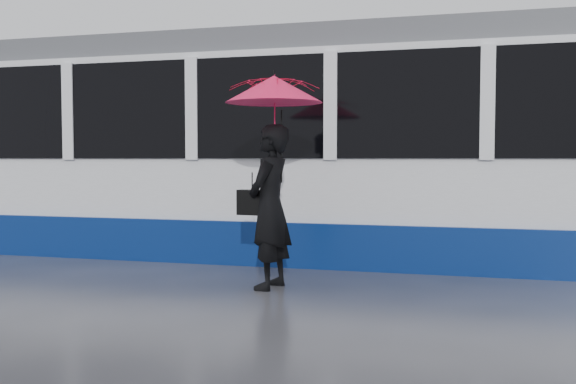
% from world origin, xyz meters
% --- Properties ---
extents(ground, '(90.00, 90.00, 0.00)m').
position_xyz_m(ground, '(0.00, 0.00, 0.00)').
color(ground, '#2F2F34').
rests_on(ground, ground).
extents(rails, '(34.00, 1.51, 0.02)m').
position_xyz_m(rails, '(0.00, 2.50, 0.01)').
color(rails, '#3F3D38').
rests_on(rails, ground).
extents(tram, '(26.00, 2.56, 3.35)m').
position_xyz_m(tram, '(-3.35, 2.50, 1.64)').
color(tram, white).
rests_on(tram, ground).
extents(woman, '(0.54, 0.74, 1.89)m').
position_xyz_m(woman, '(-0.27, -0.14, 0.94)').
color(woman, black).
rests_on(woman, ground).
extents(umbrella, '(1.25, 1.25, 1.28)m').
position_xyz_m(umbrella, '(-0.22, -0.14, 2.07)').
color(umbrella, '#EF1474').
rests_on(umbrella, ground).
extents(handbag, '(0.35, 0.19, 0.47)m').
position_xyz_m(handbag, '(-0.49, -0.12, 0.99)').
color(handbag, black).
rests_on(handbag, ground).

